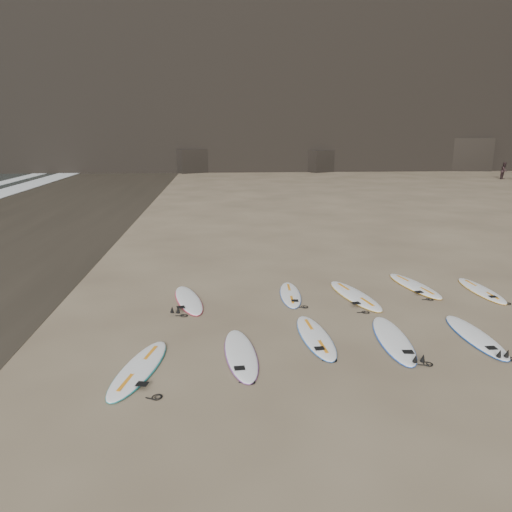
{
  "coord_description": "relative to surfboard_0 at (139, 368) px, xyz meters",
  "views": [
    {
      "loc": [
        -2.63,
        -10.25,
        4.59
      ],
      "look_at": [
        -1.77,
        1.79,
        1.5
      ],
      "focal_mm": 35.0,
      "sensor_mm": 36.0,
      "label": 1
    }
  ],
  "objects": [
    {
      "name": "ground",
      "position": [
        4.28,
        1.22,
        -0.05
      ],
      "size": [
        240.0,
        240.0,
        0.0
      ],
      "primitive_type": "plane",
      "color": "#897559",
      "rests_on": "ground"
    },
    {
      "name": "surfboard_0",
      "position": [
        0.0,
        0.0,
        0.0
      ],
      "size": [
        1.2,
        2.66,
        0.09
      ],
      "primitive_type": "ellipsoid",
      "rotation": [
        0.0,
        0.0,
        -0.23
      ],
      "color": "white",
      "rests_on": "ground"
    },
    {
      "name": "surfboard_1",
      "position": [
        2.02,
        0.51,
        -0.0
      ],
      "size": [
        0.81,
        2.6,
        0.09
      ],
      "primitive_type": "ellipsoid",
      "rotation": [
        0.0,
        0.0,
        0.08
      ],
      "color": "white",
      "rests_on": "ground"
    },
    {
      "name": "surfboard_2",
      "position": [
        3.74,
        1.28,
        -0.0
      ],
      "size": [
        0.79,
        2.59,
        0.09
      ],
      "primitive_type": "ellipsoid",
      "rotation": [
        0.0,
        0.0,
        0.07
      ],
      "color": "white",
      "rests_on": "ground"
    },
    {
      "name": "surfboard_3",
      "position": [
        5.44,
        1.01,
        0.0
      ],
      "size": [
        0.84,
        2.74,
        0.1
      ],
      "primitive_type": "ellipsoid",
      "rotation": [
        0.0,
        0.0,
        -0.07
      ],
      "color": "white",
      "rests_on": "ground"
    },
    {
      "name": "surfboard_4",
      "position": [
        7.35,
        1.05,
        -0.0
      ],
      "size": [
        0.67,
        2.57,
        0.09
      ],
      "primitive_type": "ellipsoid",
      "rotation": [
        0.0,
        0.0,
        0.02
      ],
      "color": "white",
      "rests_on": "ground"
    },
    {
      "name": "surfboard_5",
      "position": [
        0.73,
        4.0,
        -0.0
      ],
      "size": [
        1.16,
        2.57,
        0.09
      ],
      "primitive_type": "ellipsoid",
      "rotation": [
        0.0,
        0.0,
        0.23
      ],
      "color": "white",
      "rests_on": "ground"
    },
    {
      "name": "surfboard_6",
      "position": [
        3.58,
        4.26,
        -0.01
      ],
      "size": [
        0.67,
        2.3,
        0.08
      ],
      "primitive_type": "ellipsoid",
      "rotation": [
        0.0,
        0.0,
        -0.05
      ],
      "color": "white",
      "rests_on": "ground"
    },
    {
      "name": "surfboard_7",
      "position": [
        5.37,
        4.03,
        0.0
      ],
      "size": [
        1.27,
        2.84,
        0.1
      ],
      "primitive_type": "ellipsoid",
      "rotation": [
        0.0,
        0.0,
        0.23
      ],
      "color": "white",
      "rests_on": "ground"
    },
    {
      "name": "surfboard_8",
      "position": [
        7.39,
        4.8,
        0.0
      ],
      "size": [
        1.13,
        2.67,
        0.09
      ],
      "primitive_type": "ellipsoid",
      "rotation": [
        0.0,
        0.0,
        0.2
      ],
      "color": "white",
      "rests_on": "ground"
    },
    {
      "name": "surfboard_9",
      "position": [
        9.16,
        4.23,
        -0.0
      ],
      "size": [
        0.65,
        2.44,
        0.09
      ],
      "primitive_type": "ellipsoid",
      "rotation": [
        0.0,
        0.0,
        0.03
      ],
      "color": "white",
      "rests_on": "ground"
    },
    {
      "name": "person_b",
      "position": [
        28.11,
        36.2,
        0.74
      ],
      "size": [
        0.96,
        0.93,
        1.57
      ],
      "primitive_type": "imported",
      "rotation": [
        0.0,
        0.0,
        0.64
      ],
      "color": "black",
      "rests_on": "ground"
    }
  ]
}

